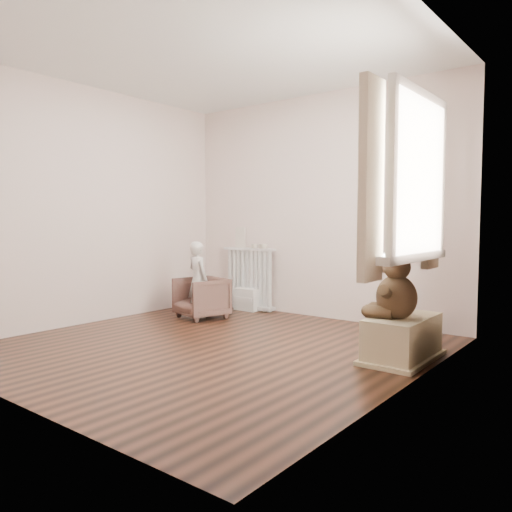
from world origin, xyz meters
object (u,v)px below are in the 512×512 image
Objects in this scene: radiator at (249,279)px; toy_vanity at (249,288)px; child at (198,279)px; teddy_bear at (397,279)px; armchair at (201,298)px; plush_cat at (424,237)px; toy_bench at (402,335)px.

radiator is 1.55× the size of toy_vanity.
teddy_bear reaches higher than child.
plush_cat is at bearing 10.84° from armchair.
child is at bearing -95.33° from radiator.
toy_bench is 1.44× the size of teddy_bear.
toy_vanity is 2.67m from teddy_bear.
toy_bench is (2.42, -1.01, -0.08)m from toy_vanity.
toy_bench is at bearing -22.67° from toy_vanity.
teddy_bear is (-0.02, -0.09, 0.47)m from toy_bench.
toy_vanity is (0.02, -0.03, -0.11)m from radiator.
teddy_bear is (2.40, -1.10, 0.40)m from toy_vanity.
radiator is at bearing 99.13° from armchair.
plush_cat is at bearing -20.35° from toy_vanity.
armchair is at bearing 163.29° from teddy_bear.
teddy_bear reaches higher than armchair.
toy_bench is at bearing 68.63° from teddy_bear.
child reaches higher than radiator.
plush_cat is at bearing 23.74° from toy_bench.
radiator is 1.04× the size of toy_bench.
teddy_bear reaches higher than toy_bench.
teddy_bear is (2.50, -0.29, 0.21)m from child.
toy_vanity reaches higher than armchair.
radiator is 2.69m from teddy_bear.
toy_vanity is 0.58× the size of child.
radiator is at bearing 176.25° from plush_cat.
toy_bench is 2.54× the size of plush_cat.
child reaches higher than toy_vanity.
plush_cat reaches higher than child.
teddy_bear is at bearing 7.13° from armchair.
armchair is 2.77m from plush_cat.
plush_cat reaches higher than armchair.
teddy_bear is at bearing -24.66° from toy_vanity.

